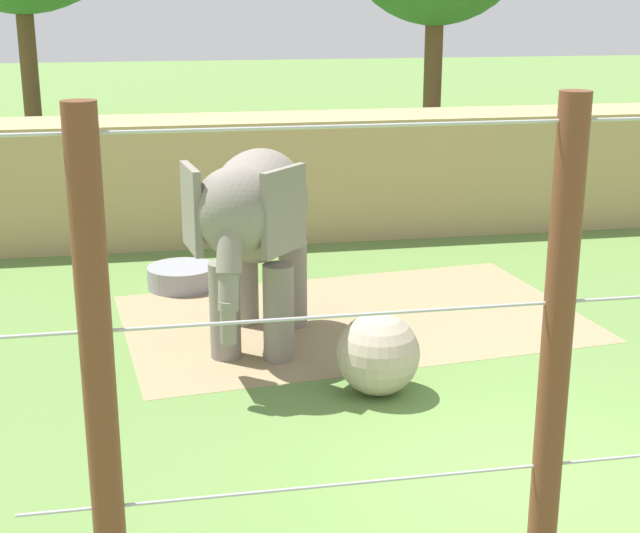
# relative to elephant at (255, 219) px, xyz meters

# --- Properties ---
(ground_plane) EXTENTS (120.00, 120.00, 0.00)m
(ground_plane) POSITION_rel_elephant_xyz_m (2.19, -4.01, -1.77)
(ground_plane) COLOR #5B7F3D
(dirt_patch) EXTENTS (6.92, 4.71, 0.01)m
(dirt_patch) POSITION_rel_elephant_xyz_m (1.51, 0.90, -1.76)
(dirt_patch) COLOR #937F5B
(dirt_patch) RESTS_ON ground
(embankment_wall) EXTENTS (36.00, 1.80, 2.30)m
(embankment_wall) POSITION_rel_elephant_xyz_m (2.19, 6.02, -0.62)
(embankment_wall) COLOR tan
(embankment_wall) RESTS_ON ground
(elephant) EXTENTS (2.00, 3.49, 2.67)m
(elephant) POSITION_rel_elephant_xyz_m (0.00, 0.00, 0.00)
(elephant) COLOR gray
(elephant) RESTS_ON ground
(enrichment_ball) EXTENTS (0.98, 0.98, 0.98)m
(enrichment_ball) POSITION_rel_elephant_xyz_m (1.22, -1.73, -1.28)
(enrichment_ball) COLOR tan
(enrichment_ball) RESTS_ON ground
(water_tub) EXTENTS (1.10, 1.10, 0.35)m
(water_tub) POSITION_rel_elephant_xyz_m (-0.88, 2.85, -1.59)
(water_tub) COLOR gray
(water_tub) RESTS_ON ground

